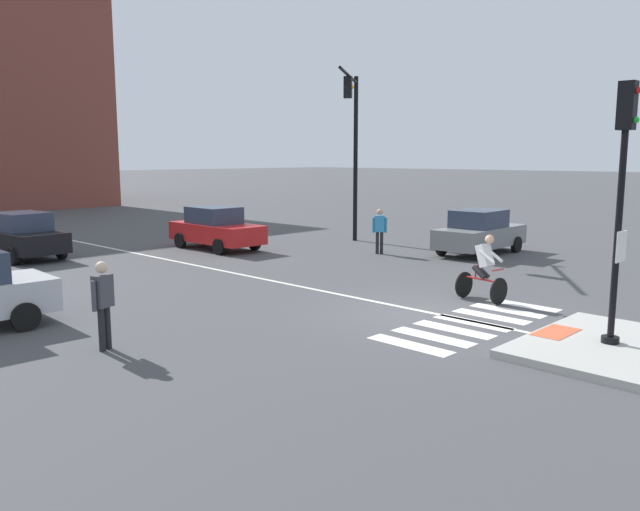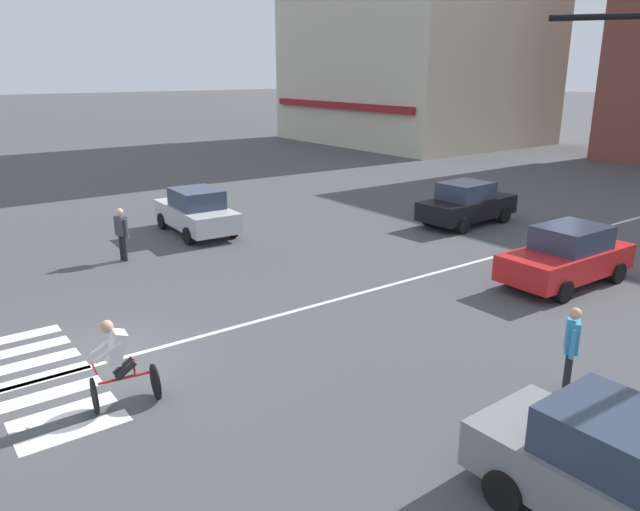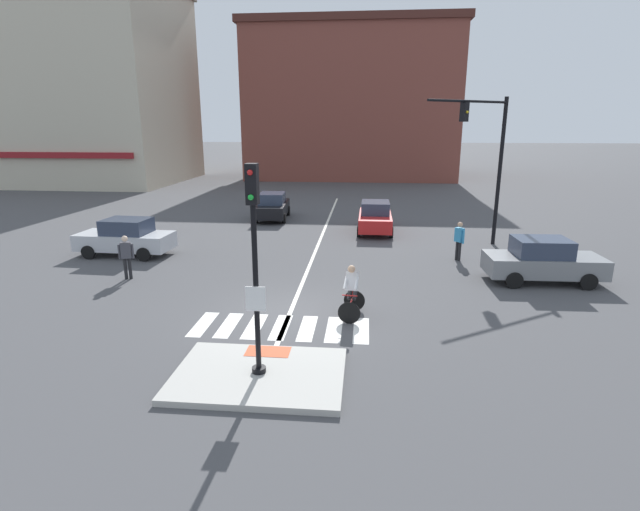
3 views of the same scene
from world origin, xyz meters
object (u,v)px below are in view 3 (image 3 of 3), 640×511
at_px(signal_pole, 255,252).
at_px(pedestrian_at_curb_left, 126,254).
at_px(car_silver_cross_left, 126,237).
at_px(cyclist, 352,290).
at_px(car_red_eastbound_far, 375,217).
at_px(car_black_westbound_distant, 273,206).
at_px(pedestrian_waiting_far_side, 459,238).
at_px(traffic_light_mast, 489,151).
at_px(car_grey_cross_right, 543,261).

bearing_deg(signal_pole, pedestrian_at_curb_left, 133.88).
distance_m(car_silver_cross_left, cyclist, 11.95).
height_order(car_red_eastbound_far, cyclist, cyclist).
relative_size(car_black_westbound_distant, pedestrian_at_curb_left, 2.51).
xyz_separation_m(car_silver_cross_left, pedestrian_waiting_far_side, (14.51, 0.53, 0.17)).
xyz_separation_m(car_black_westbound_distant, cyclist, (5.32, -15.18, 0.06)).
distance_m(traffic_light_mast, pedestrian_at_curb_left, 16.12).
height_order(car_grey_cross_right, pedestrian_waiting_far_side, pedestrian_waiting_far_side).
bearing_deg(signal_pole, car_red_eastbound_far, 79.79).
distance_m(signal_pole, cyclist, 4.77).
bearing_deg(car_silver_cross_left, cyclist, -31.56).
height_order(car_black_westbound_distant, car_red_eastbound_far, same).
bearing_deg(signal_pole, pedestrian_waiting_far_side, 59.10).
xyz_separation_m(cyclist, pedestrian_at_curb_left, (-8.48, 2.96, 0.11)).
height_order(car_red_eastbound_far, pedestrian_at_curb_left, pedestrian_at_curb_left).
bearing_deg(car_black_westbound_distant, pedestrian_at_curb_left, -104.49).
xyz_separation_m(car_black_westbound_distant, pedestrian_at_curb_left, (-3.16, -12.22, 0.17)).
bearing_deg(car_grey_cross_right, car_black_westbound_distant, 137.69).
bearing_deg(traffic_light_mast, signal_pole, -120.69).
bearing_deg(cyclist, car_grey_cross_right, 30.85).
distance_m(car_grey_cross_right, cyclist, 7.99).
bearing_deg(cyclist, car_silver_cross_left, 148.44).
xyz_separation_m(signal_pole, pedestrian_waiting_far_side, (6.32, 10.56, -2.00)).
bearing_deg(pedestrian_at_curb_left, car_grey_cross_right, 4.23).
height_order(signal_pole, car_silver_cross_left, signal_pole).
bearing_deg(pedestrian_waiting_far_side, pedestrian_at_curb_left, -163.41).
xyz_separation_m(car_silver_cross_left, pedestrian_at_curb_left, (1.70, -3.29, 0.17)).
xyz_separation_m(signal_pole, cyclist, (1.99, 3.78, -2.11)).
xyz_separation_m(cyclist, pedestrian_waiting_far_side, (4.33, 6.78, 0.11)).
xyz_separation_m(car_grey_cross_right, car_red_eastbound_far, (-5.99, 8.02, 0.00)).
xyz_separation_m(traffic_light_mast, car_silver_cross_left, (-16.05, -3.20, -3.64)).
bearing_deg(signal_pole, cyclist, 62.26).
distance_m(car_grey_cross_right, pedestrian_at_curb_left, 15.38).
distance_m(car_silver_cross_left, pedestrian_waiting_far_side, 14.52).
relative_size(car_grey_cross_right, pedestrian_at_curb_left, 2.48).
bearing_deg(pedestrian_at_curb_left, pedestrian_waiting_far_side, 16.59).
height_order(traffic_light_mast, car_red_eastbound_far, traffic_light_mast).
bearing_deg(pedestrian_waiting_far_side, traffic_light_mast, 60.14).
xyz_separation_m(traffic_light_mast, car_grey_cross_right, (0.99, -5.35, -3.64)).
distance_m(car_grey_cross_right, pedestrian_waiting_far_side, 3.69).
relative_size(signal_pole, pedestrian_waiting_far_side, 2.82).
relative_size(signal_pole, car_black_westbound_distant, 1.12).
distance_m(car_black_westbound_distant, pedestrian_waiting_far_side, 12.80).
relative_size(traffic_light_mast, cyclist, 4.07).
relative_size(traffic_light_mast, car_grey_cross_right, 1.65).
bearing_deg(car_silver_cross_left, signal_pole, -50.79).
distance_m(signal_pole, car_red_eastbound_far, 16.30).
distance_m(car_black_westbound_distant, car_grey_cross_right, 16.47).
bearing_deg(car_red_eastbound_far, signal_pole, -100.21).
height_order(car_black_westbound_distant, pedestrian_at_curb_left, pedestrian_at_curb_left).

